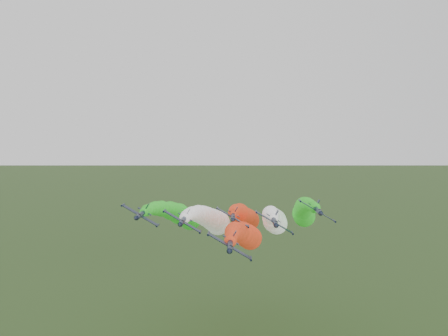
{
  "coord_description": "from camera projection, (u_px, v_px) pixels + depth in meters",
  "views": [
    {
      "loc": [
        -0.8,
        -87.34,
        65.97
      ],
      "look_at": [
        -4.4,
        10.92,
        58.87
      ],
      "focal_mm": 35.0,
      "sensor_mm": 36.0,
      "label": 1
    }
  ],
  "objects": [
    {
      "name": "jet_lead",
      "position": [
        244.0,
        235.0,
        124.38
      ],
      "size": [
        13.39,
        64.95,
        17.85
      ],
      "rotation": [
        0.0,
        0.53,
        0.0
      ],
      "color": "black",
      "rests_on": "ground"
    },
    {
      "name": "jet_outer_right",
      "position": [
        304.0,
        211.0,
        144.55
      ],
      "size": [
        13.55,
        65.12,
        18.01
      ],
      "rotation": [
        0.0,
        0.53,
        0.0
      ],
      "color": "black",
      "rests_on": "ground"
    },
    {
      "name": "jet_trail",
      "position": [
        244.0,
        216.0,
        155.52
      ],
      "size": [
        13.71,
        65.28,
        18.18
      ],
      "rotation": [
        0.0,
        0.53,
        0.0
      ],
      "color": "black",
      "rests_on": "ground"
    },
    {
      "name": "jet_inner_right",
      "position": [
        274.0,
        219.0,
        139.84
      ],
      "size": [
        13.4,
        64.97,
        17.87
      ],
      "rotation": [
        0.0,
        0.53,
        0.0
      ],
      "color": "black",
      "rests_on": "ground"
    },
    {
      "name": "jet_outer_left",
      "position": [
        179.0,
        214.0,
        143.3
      ],
      "size": [
        13.58,
        65.15,
        18.04
      ],
      "rotation": [
        0.0,
        0.53,
        0.0
      ],
      "color": "black",
      "rests_on": "ground"
    },
    {
      "name": "jet_inner_left",
      "position": [
        210.0,
        219.0,
        140.84
      ],
      "size": [
        13.88,
        65.45,
        18.34
      ],
      "rotation": [
        0.0,
        0.53,
        0.0
      ],
      "color": "black",
      "rests_on": "ground"
    }
  ]
}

